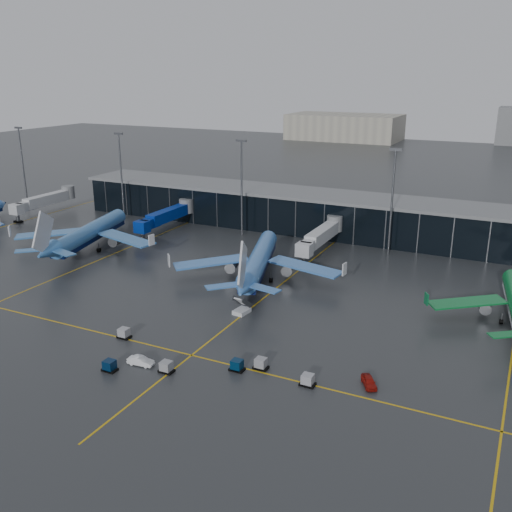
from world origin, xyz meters
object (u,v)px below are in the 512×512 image
at_px(airliner_arkefly, 89,222).
at_px(airliner_klm_near, 259,249).
at_px(baggage_carts, 199,362).
at_px(mobile_airstair, 242,309).
at_px(service_van_white, 141,361).
at_px(service_van_red, 369,382).

relative_size(airliner_arkefly, airliner_klm_near, 1.03).
xyz_separation_m(airliner_arkefly, airliner_klm_near, (46.84, -0.76, -0.17)).
distance_m(airliner_klm_near, baggage_carts, 40.04).
xyz_separation_m(mobile_airstair, service_van_white, (-4.74, -23.86, -0.09)).
bearing_deg(airliner_arkefly, baggage_carts, -49.34).
height_order(mobile_airstair, service_van_red, mobile_airstair).
height_order(baggage_carts, service_van_red, baggage_carts).
height_order(airliner_klm_near, service_van_red, airliner_klm_near).
bearing_deg(airliner_arkefly, service_van_white, -56.05).
distance_m(baggage_carts, mobile_airstair, 20.75).
relative_size(service_van_red, service_van_white, 0.96).
distance_m(airliner_arkefly, airliner_klm_near, 46.85).
xyz_separation_m(airliner_arkefly, mobile_airstair, (52.22, -18.91, -6.00)).
xyz_separation_m(airliner_arkefly, baggage_carts, (55.61, -39.38, -6.01)).
bearing_deg(airliner_klm_near, baggage_carts, -94.57).
height_order(airliner_arkefly, mobile_airstair, airliner_arkefly).
xyz_separation_m(airliner_klm_near, service_van_white, (0.63, -42.02, -5.92)).
relative_size(airliner_arkefly, service_van_white, 10.63).
bearing_deg(mobile_airstair, service_van_white, -94.57).
bearing_deg(mobile_airstair, airliner_arkefly, 166.76).
bearing_deg(service_van_red, mobile_airstair, 121.63).
xyz_separation_m(service_van_red, service_van_white, (-32.57, -9.31, 0.00)).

